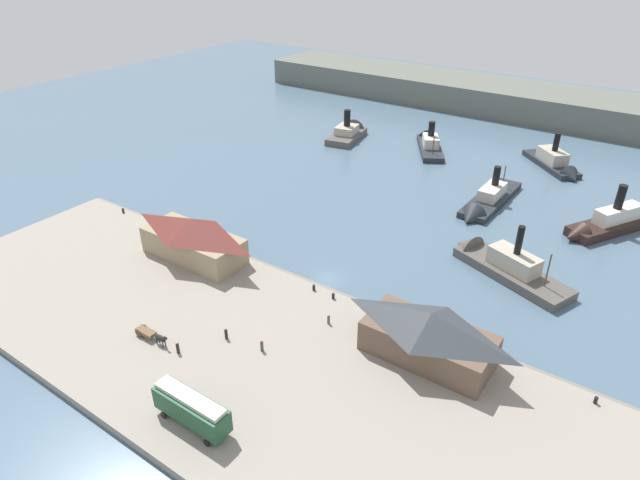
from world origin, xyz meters
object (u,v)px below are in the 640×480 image
at_px(ferry_approaching_west, 607,224).
at_px(ferry_moored_east, 349,132).
at_px(mooring_post_west, 314,288).
at_px(mooring_post_east, 123,211).
at_px(ferry_shed_customs_shed, 429,335).
at_px(pedestrian_walking_west, 226,334).
at_px(pedestrian_near_cart, 178,348).
at_px(ferry_approaching_east, 485,203).
at_px(pedestrian_by_tram, 329,319).
at_px(ferry_near_quay, 429,143).
at_px(mooring_post_center_east, 596,400).
at_px(ferry_outer_harbor, 499,262).
at_px(ferry_shed_west_terminal, 193,238).
at_px(mooring_post_center_west, 333,296).
at_px(pedestrian_at_waters_edge, 262,346).
at_px(horse_cart, 151,334).
at_px(street_tram, 191,408).
at_px(ferry_departing_north, 556,164).

bearing_deg(ferry_approaching_west, ferry_moored_east, 165.12).
bearing_deg(ferry_moored_east, mooring_post_west, -62.05).
xyz_separation_m(mooring_post_west, mooring_post_east, (-45.94, 0.36, 0.00)).
bearing_deg(ferry_shed_customs_shed, pedestrian_walking_west, -152.86).
height_order(pedestrian_near_cart, ferry_approaching_east, ferry_approaching_east).
height_order(pedestrian_by_tram, ferry_near_quay, ferry_near_quay).
bearing_deg(ferry_approaching_east, ferry_moored_east, 155.12).
xyz_separation_m(mooring_post_center_east, ferry_outer_harbor, (-19.66, 23.96, -0.25)).
height_order(ferry_shed_west_terminal, pedestrian_walking_west, ferry_shed_west_terminal).
height_order(mooring_post_east, ferry_outer_harbor, ferry_outer_harbor).
xyz_separation_m(mooring_post_center_west, ferry_outer_harbor, (17.04, 24.05, -0.25)).
distance_m(pedestrian_near_cart, ferry_moored_east, 92.88).
distance_m(mooring_post_center_east, ferry_moored_east, 100.72).
relative_size(mooring_post_center_west, ferry_approaching_east, 0.04).
height_order(pedestrian_near_cart, mooring_post_center_west, pedestrian_near_cart).
distance_m(ferry_shed_west_terminal, ferry_shed_customs_shed, 42.81).
relative_size(ferry_shed_customs_shed, ferry_near_quay, 0.87).
bearing_deg(pedestrian_at_waters_edge, ferry_shed_customs_shed, 31.82).
bearing_deg(ferry_outer_harbor, mooring_post_west, -130.90).
bearing_deg(pedestrian_walking_west, ferry_near_quay, 97.06).
bearing_deg(ferry_shed_customs_shed, horse_cart, -150.38).
xyz_separation_m(mooring_post_center_east, ferry_moored_east, (-75.63, 66.53, -0.25)).
height_order(street_tram, ferry_outer_harbor, ferry_outer_harbor).
xyz_separation_m(mooring_post_center_west, ferry_near_quay, (-17.62, 71.63, -0.38)).
bearing_deg(ferry_shed_west_terminal, pedestrian_at_waters_edge, -25.56).
relative_size(street_tram, ferry_approaching_west, 0.43).
relative_size(mooring_post_west, ferry_outer_harbor, 0.04).
xyz_separation_m(horse_cart, ferry_approaching_west, (44.07, 70.34, -0.52)).
relative_size(street_tram, mooring_post_west, 10.74).
relative_size(horse_cart, pedestrian_at_waters_edge, 3.40).
bearing_deg(ferry_approaching_east, ferry_shed_west_terminal, -123.97).
relative_size(ferry_moored_east, ferry_outer_harbor, 0.72).
distance_m(mooring_post_west, ferry_outer_harbor, 31.63).
bearing_deg(mooring_post_west, ferry_departing_north, 77.02).
distance_m(ferry_approaching_west, ferry_departing_north, 30.46).
bearing_deg(ferry_moored_east, pedestrian_at_waters_edge, -65.23).
distance_m(ferry_shed_customs_shed, pedestrian_near_cart, 32.49).
relative_size(mooring_post_west, ferry_approaching_west, 0.04).
bearing_deg(pedestrian_walking_west, ferry_shed_customs_shed, 27.14).
bearing_deg(pedestrian_near_cart, mooring_post_center_east, 24.95).
height_order(mooring_post_center_east, ferry_near_quay, ferry_near_quay).
distance_m(mooring_post_center_east, mooring_post_center_west, 36.69).
distance_m(horse_cart, mooring_post_center_east, 55.99).
distance_m(pedestrian_by_tram, ferry_departing_north, 80.65).
bearing_deg(mooring_post_east, mooring_post_center_west, -0.58).
xyz_separation_m(mooring_post_west, mooring_post_center_west, (3.67, -0.15, 0.00)).
bearing_deg(mooring_post_west, pedestrian_at_waters_edge, -80.92).
relative_size(ferry_shed_west_terminal, ferry_departing_north, 1.07).
bearing_deg(ferry_outer_harbor, mooring_post_center_west, -125.31).
height_order(pedestrian_by_tram, ferry_departing_north, ferry_departing_north).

